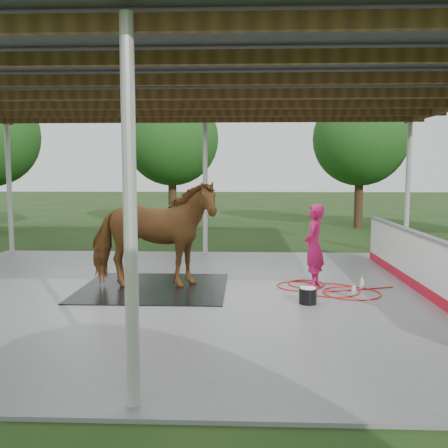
{
  "coord_description": "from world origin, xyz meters",
  "views": [
    {
      "loc": [
        1.11,
        -9.51,
        2.41
      ],
      "look_at": [
        0.71,
        0.44,
        1.36
      ],
      "focal_mm": 40.0,
      "sensor_mm": 36.0,
      "label": 1
    }
  ],
  "objects_px": {
    "horse": "(153,234)",
    "handler": "(314,246)",
    "dasher_board": "(427,267)",
    "wash_bucket": "(308,295)"
  },
  "relations": [
    {
      "from": "dasher_board",
      "to": "handler",
      "type": "xyz_separation_m",
      "value": [
        -2.06,
        0.64,
        0.31
      ]
    },
    {
      "from": "wash_bucket",
      "to": "horse",
      "type": "bearing_deg",
      "value": 160.11
    },
    {
      "from": "handler",
      "to": "wash_bucket",
      "type": "distance_m",
      "value": 1.55
    },
    {
      "from": "horse",
      "to": "handler",
      "type": "bearing_deg",
      "value": -89.47
    },
    {
      "from": "handler",
      "to": "wash_bucket",
      "type": "height_order",
      "value": "handler"
    },
    {
      "from": "dasher_board",
      "to": "horse",
      "type": "relative_size",
      "value": 3.13
    },
    {
      "from": "horse",
      "to": "handler",
      "type": "xyz_separation_m",
      "value": [
        3.25,
        0.27,
        -0.25
      ]
    },
    {
      "from": "horse",
      "to": "wash_bucket",
      "type": "bearing_deg",
      "value": -114.19
    },
    {
      "from": "horse",
      "to": "dasher_board",
      "type": "bearing_deg",
      "value": -98.21
    },
    {
      "from": "dasher_board",
      "to": "wash_bucket",
      "type": "relative_size",
      "value": 25.29
    }
  ]
}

